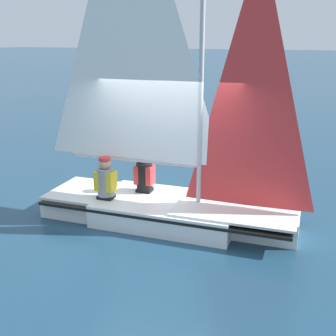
% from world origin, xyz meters
% --- Properties ---
extents(ground_plane, '(260.00, 260.00, 0.00)m').
position_xyz_m(ground_plane, '(0.00, 0.00, 0.00)').
color(ground_plane, navy).
extents(sailboat_main, '(2.03, 4.66, 6.13)m').
position_xyz_m(sailboat_main, '(0.00, -0.03, 0.96)').
color(sailboat_main, white).
rests_on(sailboat_main, ground_plane).
extents(sailor_helm, '(0.33, 0.37, 1.16)m').
position_xyz_m(sailor_helm, '(-0.21, -0.59, 0.63)').
color(sailor_helm, black).
rests_on(sailor_helm, ground_plane).
extents(sailor_crew, '(0.33, 0.37, 1.16)m').
position_xyz_m(sailor_crew, '(0.40, -1.05, 0.63)').
color(sailor_crew, black).
rests_on(sailor_crew, ground_plane).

